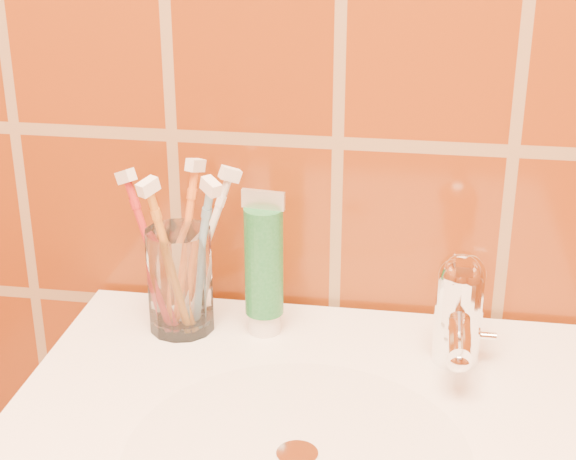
# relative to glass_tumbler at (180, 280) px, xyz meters

# --- Properties ---
(glass_tumbler) EXTENTS (0.09, 0.09, 0.11)m
(glass_tumbler) POSITION_rel_glass_tumbler_xyz_m (0.00, 0.00, 0.00)
(glass_tumbler) COLOR white
(glass_tumbler) RESTS_ON pedestal_sink
(toothpaste_tube) EXTENTS (0.05, 0.04, 0.16)m
(toothpaste_tube) POSITION_rel_glass_tumbler_xyz_m (0.09, 0.01, 0.02)
(toothpaste_tube) COLOR white
(toothpaste_tube) RESTS_ON pedestal_sink
(faucet) EXTENTS (0.05, 0.11, 0.12)m
(faucet) POSITION_rel_glass_tumbler_xyz_m (0.29, -0.03, 0.01)
(faucet) COLOR white
(faucet) RESTS_ON pedestal_sink
(toothbrush_0) EXTENTS (0.08, 0.12, 0.20)m
(toothbrush_0) POSITION_rel_glass_tumbler_xyz_m (0.00, 0.02, 0.03)
(toothbrush_0) COLOR orange
(toothbrush_0) RESTS_ON glass_tumbler
(toothbrush_1) EXTENTS (0.10, 0.11, 0.20)m
(toothbrush_1) POSITION_rel_glass_tumbler_xyz_m (-0.00, -0.02, 0.03)
(toothbrush_1) COLOR orange
(toothbrush_1) RESTS_ON glass_tumbler
(toothbrush_2) EXTENTS (0.12, 0.12, 0.20)m
(toothbrush_2) POSITION_rel_glass_tumbler_xyz_m (0.03, -0.01, 0.03)
(toothbrush_2) COLOR #6D9EC2
(toothbrush_2) RESTS_ON glass_tumbler
(toothbrush_3) EXTENTS (0.15, 0.13, 0.18)m
(toothbrush_3) POSITION_rel_glass_tumbler_xyz_m (-0.03, 0.01, 0.03)
(toothbrush_3) COLOR #A52323
(toothbrush_3) RESTS_ON glass_tumbler
(toothbrush_4) EXTENTS (0.14, 0.13, 0.19)m
(toothbrush_4) POSITION_rel_glass_tumbler_xyz_m (0.02, 0.02, 0.03)
(toothbrush_4) COLOR white
(toothbrush_4) RESTS_ON glass_tumbler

